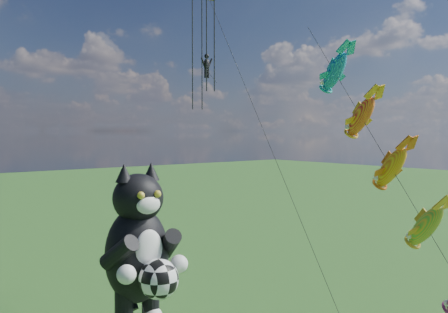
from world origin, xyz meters
TOP-DOWN VIEW (x-y plane):
  - cat_kite_rig at (-1.41, 4.45)m, footprint 2.77×4.21m
  - fish_windsock_rig at (12.82, 3.29)m, footprint 3.08×15.75m
  - parafoil_rig at (12.18, 18.24)m, footprint 2.39×17.49m

SIDE VIEW (x-z plane):
  - cat_kite_rig at x=-1.41m, z-range 2.87..14.60m
  - fish_windsock_rig at x=12.82m, z-range 1.20..20.70m
  - parafoil_rig at x=12.18m, z-range 5.61..31.16m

